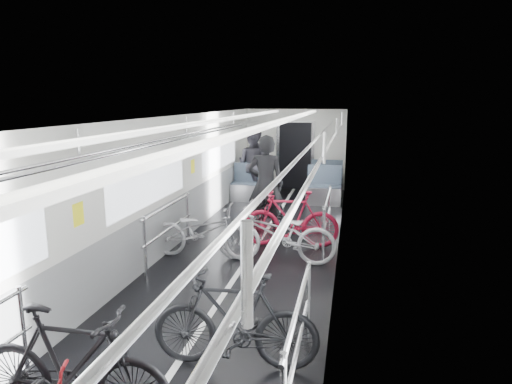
% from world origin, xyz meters
% --- Properties ---
extents(car_shell, '(3.02, 14.01, 2.41)m').
position_xyz_m(car_shell, '(0.00, 1.78, 1.13)').
color(car_shell, black).
rests_on(car_shell, ground).
extents(bike_left_mid, '(1.76, 0.53, 1.05)m').
position_xyz_m(bike_left_mid, '(-0.51, -3.69, 0.53)').
color(bike_left_mid, black).
rests_on(bike_left_mid, floor).
extents(bike_left_far, '(1.80, 0.69, 0.93)m').
position_xyz_m(bike_left_far, '(-0.79, 0.48, 0.47)').
color(bike_left_far, '#98989C').
rests_on(bike_left_far, floor).
extents(bike_right_near, '(1.73, 0.60, 1.02)m').
position_xyz_m(bike_right_near, '(0.60, -2.61, 0.51)').
color(bike_right_near, black).
rests_on(bike_right_near, floor).
extents(bike_right_mid, '(1.91, 0.68, 1.00)m').
position_xyz_m(bike_right_mid, '(0.55, 0.46, 0.50)').
color(bike_right_mid, '#B6B6BB').
rests_on(bike_right_mid, floor).
extents(bike_right_far, '(1.80, 0.63, 1.06)m').
position_xyz_m(bike_right_far, '(0.63, 1.37, 0.53)').
color(bike_right_far, '#A8142F').
rests_on(bike_right_far, floor).
extents(bike_aisle, '(0.83, 1.59, 0.79)m').
position_xyz_m(bike_aisle, '(0.10, 2.10, 0.40)').
color(bike_aisle, black).
rests_on(bike_aisle, floor).
extents(person_standing, '(0.79, 0.58, 2.00)m').
position_xyz_m(person_standing, '(-0.00, 2.20, 1.00)').
color(person_standing, black).
rests_on(person_standing, floor).
extents(person_seated, '(1.09, 0.96, 1.87)m').
position_xyz_m(person_seated, '(-0.97, 5.46, 0.94)').
color(person_seated, '#2E2C34').
rests_on(person_seated, floor).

